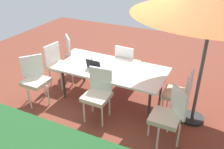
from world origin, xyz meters
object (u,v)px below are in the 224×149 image
at_px(dining_table, 112,70).
at_px(chair_west, 180,92).
at_px(chair_south, 127,63).
at_px(chair_southeast, 75,52).
at_px(cup, 92,57).
at_px(chair_north, 98,92).
at_px(chair_northeast, 35,78).
at_px(chair_northwest, 169,114).
at_px(chair_east, 58,63).
at_px(laptop, 95,66).

bearing_deg(dining_table, chair_west, 179.81).
height_order(chair_south, chair_west, same).
relative_size(dining_table, chair_southeast, 2.23).
bearing_deg(cup, chair_north, 125.68).
distance_m(chair_south, chair_northeast, 2.03).
bearing_deg(chair_northeast, chair_northwest, -51.03).
distance_m(chair_east, chair_southeast, 0.70).
bearing_deg(dining_table, laptop, 28.29).
bearing_deg(chair_northwest, dining_table, -158.48).
xyz_separation_m(chair_south, chair_west, (-1.36, 0.74, 0.00)).
bearing_deg(chair_north, chair_south, 85.40).
bearing_deg(chair_northeast, chair_west, -36.19).
bearing_deg(chair_south, chair_northeast, 48.52).
xyz_separation_m(chair_west, chair_southeast, (2.77, -0.72, 0.00)).
relative_size(chair_east, chair_southeast, 1.00).
xyz_separation_m(chair_west, chair_north, (1.34, 0.66, 0.00)).
distance_m(dining_table, chair_west, 1.39).
bearing_deg(laptop, chair_southeast, -36.80).
bearing_deg(chair_east, dining_table, -83.58).
distance_m(chair_southeast, cup, 0.98).
height_order(dining_table, chair_northeast, chair_northeast).
xyz_separation_m(chair_northwest, chair_south, (1.35, -1.47, 0.00)).
distance_m(chair_west, laptop, 1.70).
xyz_separation_m(chair_west, laptop, (1.68, 0.16, 0.23)).
distance_m(chair_east, chair_west, 2.76).
xyz_separation_m(chair_south, chair_southeast, (1.40, 0.02, 0.00)).
relative_size(laptop, cup, 2.91).
relative_size(chair_northeast, chair_north, 1.00).
bearing_deg(laptop, chair_west, -172.75).
distance_m(dining_table, chair_south, 0.75).
relative_size(chair_northeast, cup, 8.69).
xyz_separation_m(chair_northwest, laptop, (1.66, -0.58, 0.23)).
height_order(chair_west, laptop, chair_west).
distance_m(chair_west, chair_north, 1.50).
relative_size(chair_south, cup, 8.69).
bearing_deg(dining_table, chair_south, -91.44).
relative_size(dining_table, chair_northwest, 2.23).
height_order(chair_west, cup, chair_west).
xyz_separation_m(dining_table, chair_west, (-1.38, 0.00, -0.14)).
distance_m(chair_southeast, chair_north, 1.98).
bearing_deg(chair_north, chair_southeast, 130.42).
xyz_separation_m(chair_south, cup, (0.60, 0.53, 0.24)).
distance_m(dining_table, chair_northeast, 1.57).
relative_size(chair_southeast, laptop, 2.99).
bearing_deg(chair_northwest, chair_south, -177.60).
bearing_deg(chair_south, dining_table, 90.52).
relative_size(chair_northwest, cup, 8.69).
distance_m(dining_table, chair_northwest, 1.56).
height_order(chair_south, laptop, chair_south).
relative_size(chair_northwest, chair_west, 1.00).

